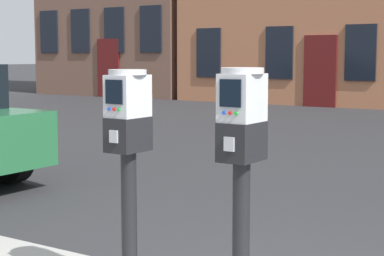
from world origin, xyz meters
name	(u,v)px	position (x,y,z in m)	size (l,w,h in m)	color
parking_meter_near_kerb	(128,141)	(-0.72, -0.21, 1.04)	(0.22, 0.25, 1.31)	black
parking_meter_twin_adjacent	(242,149)	(0.01, -0.21, 1.05)	(0.22, 0.25, 1.33)	black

